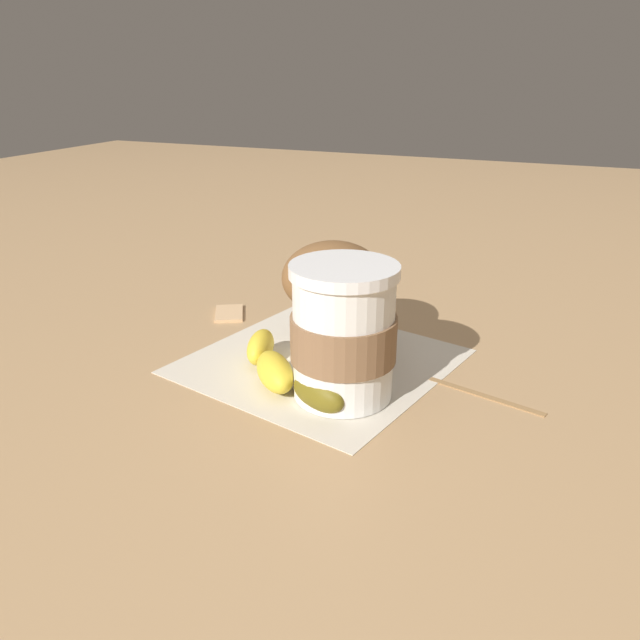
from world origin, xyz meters
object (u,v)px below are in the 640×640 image
object	(u,v)px
muffin	(333,291)
sugar_packet	(229,312)
banana	(282,370)
coffee_cup	(343,333)

from	to	relation	value
muffin	sugar_packet	xyz separation A→B (m)	(0.15, -0.04, -0.06)
muffin	sugar_packet	world-z (taller)	muffin
banana	coffee_cup	bearing A→B (deg)	-174.79
coffee_cup	sugar_packet	size ratio (longest dim) A/B	2.42
coffee_cup	muffin	xyz separation A→B (m)	(0.04, -0.09, 0.00)
coffee_cup	banana	distance (m)	0.07
coffee_cup	banana	size ratio (longest dim) A/B	0.87
coffee_cup	sugar_packet	xyz separation A→B (m)	(0.19, -0.13, -0.06)
banana	muffin	bearing A→B (deg)	-97.64
coffee_cup	sugar_packet	bearing A→B (deg)	-33.73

